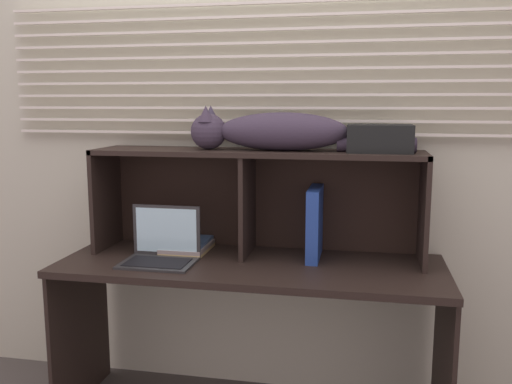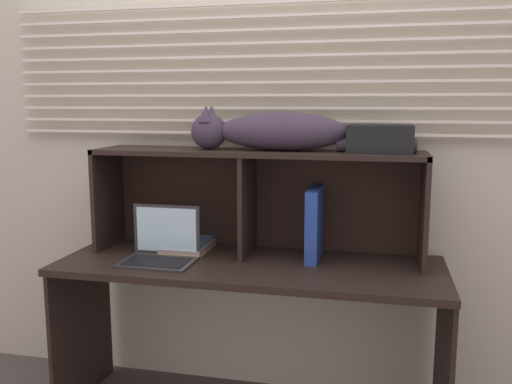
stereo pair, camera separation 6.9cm
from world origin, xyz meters
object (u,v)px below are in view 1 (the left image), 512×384
at_px(cat, 272,132).
at_px(laptop, 161,250).
at_px(book_stack, 187,246).
at_px(storage_box, 380,138).
at_px(binder_upright, 315,223).

xyz_separation_m(cat, laptop, (-0.45, -0.19, -0.50)).
distance_m(book_stack, storage_box, 0.99).
xyz_separation_m(cat, storage_box, (0.45, 0.00, -0.02)).
relative_size(cat, storage_box, 3.63).
height_order(laptop, storage_box, storage_box).
bearing_deg(cat, book_stack, -179.96).
xyz_separation_m(cat, book_stack, (-0.40, -0.00, -0.53)).
distance_m(laptop, binder_upright, 0.67).
bearing_deg(binder_upright, cat, 180.00).
bearing_deg(cat, laptop, -157.45).
relative_size(binder_upright, storage_box, 1.17).
bearing_deg(cat, binder_upright, 0.00).
xyz_separation_m(binder_upright, book_stack, (-0.59, -0.00, -0.13)).
height_order(cat, laptop, cat).
relative_size(laptop, storage_box, 1.15).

